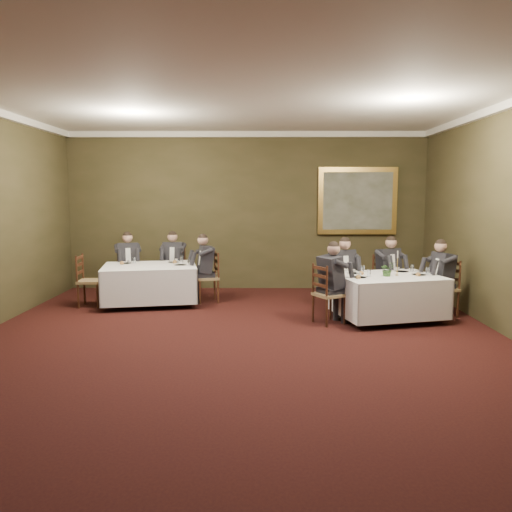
{
  "coord_description": "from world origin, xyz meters",
  "views": [
    {
      "loc": [
        0.28,
        -6.23,
        2.13
      ],
      "look_at": [
        0.23,
        1.68,
        1.15
      ],
      "focal_mm": 35.0,
      "sensor_mm": 36.0,
      "label": 1
    }
  ],
  "objects_px": {
    "table_second": "(150,281)",
    "chair_sec_endleft": "(90,292)",
    "diner_sec_backright": "(174,270)",
    "diner_sec_endright": "(207,276)",
    "chair_main_endleft": "(328,307)",
    "chair_sec_backright": "(174,281)",
    "diner_main_backleft": "(342,283)",
    "centerpiece": "(387,269)",
    "chair_main_backleft": "(342,295)",
    "chair_main_endright": "(443,300)",
    "diner_main_endleft": "(329,293)",
    "diner_sec_backleft": "(128,272)",
    "table_main": "(387,294)",
    "chair_sec_backleft": "(128,282)",
    "chair_sec_endright": "(208,288)",
    "painting": "(357,201)",
    "diner_main_endright": "(443,287)",
    "diner_main_backright": "(387,281)",
    "candlestick": "(397,266)",
    "chair_main_backright": "(386,292)"
  },
  "relations": [
    {
      "from": "table_second",
      "to": "chair_sec_endleft",
      "type": "relative_size",
      "value": 2.0
    },
    {
      "from": "diner_sec_backright",
      "to": "diner_sec_endright",
      "type": "distance_m",
      "value": 1.1
    },
    {
      "from": "chair_main_endleft",
      "to": "diner_sec_endright",
      "type": "relative_size",
      "value": 0.74
    },
    {
      "from": "chair_main_endleft",
      "to": "diner_sec_backright",
      "type": "bearing_deg",
      "value": -158.35
    },
    {
      "from": "chair_sec_backright",
      "to": "diner_sec_backright",
      "type": "relative_size",
      "value": 0.74
    },
    {
      "from": "diner_main_backleft",
      "to": "centerpiece",
      "type": "xyz_separation_m",
      "value": [
        0.62,
        -0.8,
        0.38
      ]
    },
    {
      "from": "chair_main_backleft",
      "to": "diner_sec_endright",
      "type": "bearing_deg",
      "value": -30.53
    },
    {
      "from": "chair_main_endright",
      "to": "table_second",
      "type": "bearing_deg",
      "value": 65.71
    },
    {
      "from": "diner_main_endleft",
      "to": "diner_sec_backleft",
      "type": "bearing_deg",
      "value": -148.88
    },
    {
      "from": "centerpiece",
      "to": "diner_sec_backleft",
      "type": "bearing_deg",
      "value": 157.13
    },
    {
      "from": "diner_sec_backleft",
      "to": "centerpiece",
      "type": "bearing_deg",
      "value": 138.04
    },
    {
      "from": "chair_main_backleft",
      "to": "chair_sec_backright",
      "type": "xyz_separation_m",
      "value": [
        -3.35,
        1.45,
        0.0
      ]
    },
    {
      "from": "table_main",
      "to": "chair_sec_endleft",
      "type": "xyz_separation_m",
      "value": [
        -5.42,
        0.99,
        -0.17
      ]
    },
    {
      "from": "chair_sec_backleft",
      "to": "chair_sec_backright",
      "type": "relative_size",
      "value": 1.0
    },
    {
      "from": "centerpiece",
      "to": "diner_sec_backright",
      "type": "bearing_deg",
      "value": 150.51
    },
    {
      "from": "diner_main_backleft",
      "to": "diner_sec_endright",
      "type": "bearing_deg",
      "value": -30.75
    },
    {
      "from": "chair_sec_backleft",
      "to": "chair_sec_endright",
      "type": "relative_size",
      "value": 1.0
    },
    {
      "from": "chair_sec_endleft",
      "to": "painting",
      "type": "bearing_deg",
      "value": 106.31
    },
    {
      "from": "diner_main_endright",
      "to": "diner_sec_backright",
      "type": "bearing_deg",
      "value": 54.84
    },
    {
      "from": "diner_main_backleft",
      "to": "table_main",
      "type": "bearing_deg",
      "value": 116.04
    },
    {
      "from": "chair_main_endright",
      "to": "chair_sec_backright",
      "type": "xyz_separation_m",
      "value": [
        -5.05,
        1.92,
        0.0
      ]
    },
    {
      "from": "chair_sec_backleft",
      "to": "diner_sec_backright",
      "type": "relative_size",
      "value": 0.74
    },
    {
      "from": "diner_main_backright",
      "to": "chair_main_endleft",
      "type": "xyz_separation_m",
      "value": [
        -1.28,
        -1.21,
        -0.23
      ]
    },
    {
      "from": "chair_sec_backleft",
      "to": "diner_sec_backleft",
      "type": "relative_size",
      "value": 0.74
    },
    {
      "from": "diner_main_backleft",
      "to": "diner_main_endleft",
      "type": "distance_m",
      "value": 1.05
    },
    {
      "from": "table_main",
      "to": "chair_sec_endleft",
      "type": "distance_m",
      "value": 5.51
    },
    {
      "from": "chair_main_endleft",
      "to": "chair_sec_endright",
      "type": "xyz_separation_m",
      "value": [
        -2.16,
        1.67,
        0.0
      ]
    },
    {
      "from": "diner_main_endleft",
      "to": "diner_main_endright",
      "type": "bearing_deg",
      "value": 75.15
    },
    {
      "from": "chair_sec_backright",
      "to": "centerpiece",
      "type": "relative_size",
      "value": 3.89
    },
    {
      "from": "chair_main_backleft",
      "to": "diner_sec_backleft",
      "type": "relative_size",
      "value": 0.74
    },
    {
      "from": "table_main",
      "to": "candlestick",
      "type": "relative_size",
      "value": 4.52
    },
    {
      "from": "diner_main_endright",
      "to": "chair_main_endright",
      "type": "bearing_deg",
      "value": -90.0
    },
    {
      "from": "chair_main_endright",
      "to": "diner_main_endright",
      "type": "relative_size",
      "value": 0.74
    },
    {
      "from": "diner_sec_backleft",
      "to": "chair_sec_endleft",
      "type": "height_order",
      "value": "diner_sec_backleft"
    },
    {
      "from": "diner_main_endright",
      "to": "chair_sec_backright",
      "type": "xyz_separation_m",
      "value": [
        -5.04,
        1.93,
        -0.23
      ]
    },
    {
      "from": "diner_main_endleft",
      "to": "centerpiece",
      "type": "relative_size",
      "value": 5.23
    },
    {
      "from": "chair_main_endleft",
      "to": "diner_sec_endright",
      "type": "height_order",
      "value": "diner_sec_endright"
    },
    {
      "from": "chair_sec_endright",
      "to": "centerpiece",
      "type": "distance_m",
      "value": 3.55
    },
    {
      "from": "chair_sec_endleft",
      "to": "diner_sec_backleft",
      "type": "bearing_deg",
      "value": 152.56
    },
    {
      "from": "diner_main_backright",
      "to": "diner_sec_backright",
      "type": "bearing_deg",
      "value": -40.48
    },
    {
      "from": "table_second",
      "to": "chair_sec_endright",
      "type": "bearing_deg",
      "value": 10.61
    },
    {
      "from": "diner_main_backright",
      "to": "diner_sec_backright",
      "type": "relative_size",
      "value": 1.0
    },
    {
      "from": "chair_main_endleft",
      "to": "diner_main_backright",
      "type": "bearing_deg",
      "value": 104.6
    },
    {
      "from": "diner_main_backright",
      "to": "diner_main_endright",
      "type": "height_order",
      "value": "same"
    },
    {
      "from": "painting",
      "to": "diner_sec_backright",
      "type": "bearing_deg",
      "value": -170.93
    },
    {
      "from": "chair_sec_endright",
      "to": "chair_main_backright",
      "type": "bearing_deg",
      "value": -112.83
    },
    {
      "from": "chair_main_endright",
      "to": "candlestick",
      "type": "relative_size",
      "value": 2.3
    },
    {
      "from": "candlestick",
      "to": "chair_sec_backright",
      "type": "bearing_deg",
      "value": 152.49
    },
    {
      "from": "chair_main_backleft",
      "to": "diner_main_backright",
      "type": "distance_m",
      "value": 0.94
    },
    {
      "from": "diner_main_backleft",
      "to": "diner_main_endleft",
      "type": "bearing_deg",
      "value": 52.93
    }
  ]
}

